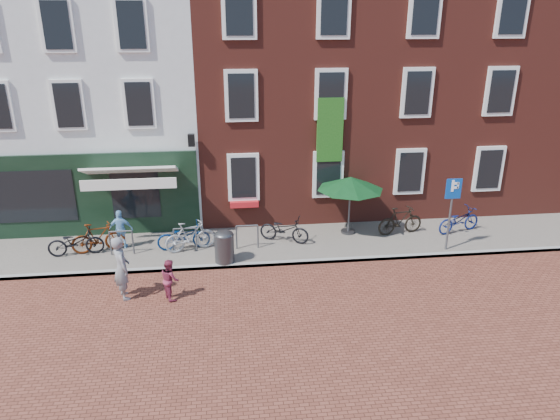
{
  "coord_description": "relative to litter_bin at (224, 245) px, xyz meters",
  "views": [
    {
      "loc": [
        -0.2,
        -14.14,
        7.3
      ],
      "look_at": [
        1.52,
        0.69,
        1.6
      ],
      "focal_mm": 32.88,
      "sensor_mm": 36.0,
      "label": 1
    }
  ],
  "objects": [
    {
      "name": "bicycle_2",
      "position": [
        -1.3,
        1.1,
        -0.12
      ],
      "size": [
        1.77,
        0.79,
        0.9
      ],
      "primitive_type": "imported",
      "rotation": [
        0.0,
        0.0,
        1.69
      ],
      "color": "#052051",
      "rests_on": "sidewalk"
    },
    {
      "name": "cafe_person",
      "position": [
        -3.33,
        1.41,
        0.09
      ],
      "size": [
        0.78,
        0.36,
        1.31
      ],
      "primitive_type": "imported",
      "rotation": [
        0.0,
        0.0,
        3.09
      ],
      "color": "#7CB7E3",
      "rests_on": "sidewalk"
    },
    {
      "name": "parasol",
      "position": [
        4.36,
        1.79,
        1.34
      ],
      "size": [
        2.29,
        2.29,
        2.15
      ],
      "color": "#4C4C4F",
      "rests_on": "sidewalk"
    },
    {
      "name": "bicycle_0",
      "position": [
        -4.68,
        1.03,
        -0.12
      ],
      "size": [
        1.77,
        0.79,
        0.9
      ],
      "primitive_type": "imported",
      "rotation": [
        0.0,
        0.0,
        1.69
      ],
      "color": "black",
      "rests_on": "sidewalk"
    },
    {
      "name": "filler_right",
      "position": [
        14.75,
        6.7,
        3.83
      ],
      "size": [
        7.0,
        8.0,
        9.0
      ],
      "primitive_type": "cube",
      "color": "maroon",
      "rests_on": "ground"
    },
    {
      "name": "bicycle_1",
      "position": [
        -4.02,
        1.18,
        -0.07
      ],
      "size": [
        1.72,
        0.81,
        1.0
      ],
      "primitive_type": "imported",
      "rotation": [
        0.0,
        0.0,
        1.78
      ],
      "color": "#5A2109",
      "rests_on": "sidewalk"
    },
    {
      "name": "building_brick_right",
      "position": [
        8.25,
        6.7,
        4.33
      ],
      "size": [
        6.0,
        8.0,
        10.0
      ],
      "primitive_type": "cube",
      "color": "maroon",
      "rests_on": "ground"
    },
    {
      "name": "ground",
      "position": [
        0.25,
        -0.3,
        -0.67
      ],
      "size": [
        80.0,
        80.0,
        0.0
      ],
      "primitive_type": "plane",
      "color": "brown"
    },
    {
      "name": "woman",
      "position": [
        -2.78,
        -1.67,
        0.24
      ],
      "size": [
        0.66,
        0.78,
        1.81
      ],
      "primitive_type": "imported",
      "rotation": [
        0.0,
        0.0,
        1.98
      ],
      "color": "gray",
      "rests_on": "ground"
    },
    {
      "name": "sidewalk",
      "position": [
        1.25,
        1.2,
        -0.62
      ],
      "size": [
        24.0,
        3.0,
        0.1
      ],
      "primitive_type": "cube",
      "color": "slate",
      "rests_on": "ground"
    },
    {
      "name": "boy",
      "position": [
        -1.5,
        -1.85,
        -0.09
      ],
      "size": [
        0.63,
        0.69,
        1.15
      ],
      "primitive_type": "imported",
      "rotation": [
        0.0,
        0.0,
        1.99
      ],
      "color": "#8E2D47",
      "rests_on": "ground"
    },
    {
      "name": "parking_sign",
      "position": [
        7.21,
        0.06,
        1.09
      ],
      "size": [
        0.5,
        0.08,
        2.43
      ],
      "color": "#4C4C4F",
      "rests_on": "sidewalk"
    },
    {
      "name": "bicycle_5",
      "position": [
        6.11,
        1.47,
        -0.07
      ],
      "size": [
        1.72,
        0.73,
        1.0
      ],
      "primitive_type": "imported",
      "rotation": [
        0.0,
        0.0,
        1.73
      ],
      "color": "black",
      "rests_on": "sidewalk"
    },
    {
      "name": "building_stucco",
      "position": [
        -4.75,
        6.7,
        3.83
      ],
      "size": [
        8.0,
        8.0,
        9.0
      ],
      "primitive_type": "cube",
      "color": "silver",
      "rests_on": "ground"
    },
    {
      "name": "building_brick_mid",
      "position": [
        2.25,
        6.7,
        4.33
      ],
      "size": [
        6.0,
        8.0,
        10.0
      ],
      "primitive_type": "cube",
      "color": "maroon",
      "rests_on": "ground"
    },
    {
      "name": "litter_bin",
      "position": [
        0.0,
        0.0,
        0.0
      ],
      "size": [
        0.6,
        0.6,
        1.1
      ],
      "color": "#3D3D40",
      "rests_on": "sidewalk"
    },
    {
      "name": "bicycle_4",
      "position": [
        2.02,
        1.29,
        -0.12
      ],
      "size": [
        1.81,
        1.26,
        0.9
      ],
      "primitive_type": "imported",
      "rotation": [
        0.0,
        0.0,
        1.14
      ],
      "color": "black",
      "rests_on": "sidewalk"
    },
    {
      "name": "bicycle_6",
      "position": [
        8.22,
        1.39,
        -0.12
      ],
      "size": [
        1.81,
        1.07,
        0.9
      ],
      "primitive_type": "imported",
      "rotation": [
        0.0,
        0.0,
        1.87
      ],
      "color": "#0E1A53",
      "rests_on": "sidewalk"
    },
    {
      "name": "bicycle_3",
      "position": [
        -1.08,
        0.95,
        -0.07
      ],
      "size": [
        1.73,
        0.94,
        1.0
      ],
      "primitive_type": "imported",
      "rotation": [
        0.0,
        0.0,
        1.87
      ],
      "color": "#9C9C9E",
      "rests_on": "sidewalk"
    }
  ]
}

